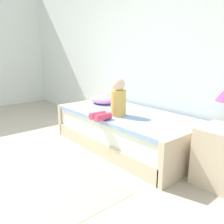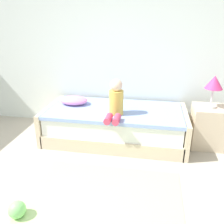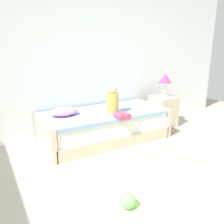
{
  "view_description": "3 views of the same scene",
  "coord_description": "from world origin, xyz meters",
  "px_view_note": "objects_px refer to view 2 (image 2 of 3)",
  "views": [
    {
      "loc": [
        2.64,
        -0.18,
        1.32
      ],
      "look_at": [
        0.35,
        1.75,
        0.55
      ],
      "focal_mm": 37.65,
      "sensor_mm": 36.0,
      "label": 1
    },
    {
      "loc": [
        0.88,
        -1.27,
        1.77
      ],
      "look_at": [
        0.35,
        1.75,
        0.55
      ],
      "focal_mm": 38.11,
      "sensor_mm": 36.0,
      "label": 2
    },
    {
      "loc": [
        -1.44,
        -1.38,
        1.59
      ],
      "look_at": [
        0.35,
        1.75,
        0.55
      ],
      "focal_mm": 37.69,
      "sensor_mm": 36.0,
      "label": 3
    }
  ],
  "objects_px": {
    "nightstand": "(207,127)",
    "pillow": "(74,100)",
    "bed": "(115,124)",
    "child_figure": "(116,101)",
    "table_lamp": "(214,84)",
    "toy_ball": "(17,210)"
  },
  "relations": [
    {
      "from": "nightstand",
      "to": "pillow",
      "type": "distance_m",
      "value": 2.04
    },
    {
      "from": "nightstand",
      "to": "bed",
      "type": "bearing_deg",
      "value": -177.94
    },
    {
      "from": "bed",
      "to": "pillow",
      "type": "relative_size",
      "value": 4.8
    },
    {
      "from": "child_figure",
      "to": "pillow",
      "type": "relative_size",
      "value": 1.16
    },
    {
      "from": "nightstand",
      "to": "pillow",
      "type": "bearing_deg",
      "value": 178.54
    },
    {
      "from": "bed",
      "to": "child_figure",
      "type": "xyz_separation_m",
      "value": [
        0.05,
        -0.23,
        0.46
      ]
    },
    {
      "from": "table_lamp",
      "to": "nightstand",
      "type": "bearing_deg",
      "value": 0.0
    },
    {
      "from": "table_lamp",
      "to": "child_figure",
      "type": "relative_size",
      "value": 0.88
    },
    {
      "from": "child_figure",
      "to": "pillow",
      "type": "distance_m",
      "value": 0.81
    },
    {
      "from": "bed",
      "to": "nightstand",
      "type": "bearing_deg",
      "value": 2.06
    },
    {
      "from": "bed",
      "to": "table_lamp",
      "type": "xyz_separation_m",
      "value": [
        1.35,
        0.05,
        0.69
      ]
    },
    {
      "from": "bed",
      "to": "child_figure",
      "type": "distance_m",
      "value": 0.51
    },
    {
      "from": "pillow",
      "to": "toy_ball",
      "type": "bearing_deg",
      "value": -89.23
    },
    {
      "from": "bed",
      "to": "nightstand",
      "type": "relative_size",
      "value": 3.52
    },
    {
      "from": "nightstand",
      "to": "table_lamp",
      "type": "height_order",
      "value": "table_lamp"
    },
    {
      "from": "bed",
      "to": "child_figure",
      "type": "relative_size",
      "value": 4.14
    },
    {
      "from": "nightstand",
      "to": "pillow",
      "type": "height_order",
      "value": "pillow"
    },
    {
      "from": "bed",
      "to": "pillow",
      "type": "height_order",
      "value": "pillow"
    },
    {
      "from": "bed",
      "to": "pillow",
      "type": "distance_m",
      "value": 0.75
    },
    {
      "from": "pillow",
      "to": "nightstand",
      "type": "bearing_deg",
      "value": -1.46
    },
    {
      "from": "pillow",
      "to": "table_lamp",
      "type": "bearing_deg",
      "value": -1.46
    },
    {
      "from": "bed",
      "to": "child_figure",
      "type": "height_order",
      "value": "child_figure"
    }
  ]
}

